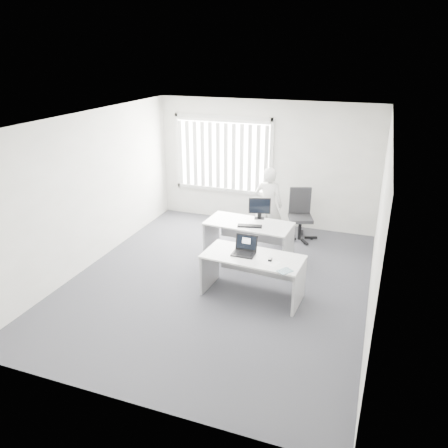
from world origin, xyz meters
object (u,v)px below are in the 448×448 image
(desk_far, at_px, (249,233))
(desk_near, at_px, (253,267))
(office_chair, at_px, (300,224))
(laptop, at_px, (243,247))
(person, at_px, (268,205))
(monitor, at_px, (260,208))

(desk_far, bearing_deg, desk_near, -66.77)
(office_chair, relative_size, laptop, 2.99)
(person, xyz_separation_m, monitor, (-0.01, -0.66, 0.15))
(desk_far, xyz_separation_m, person, (0.14, 0.95, 0.27))
(desk_far, distance_m, monitor, 0.52)
(desk_far, xyz_separation_m, office_chair, (0.75, 1.29, -0.19))
(office_chair, relative_size, monitor, 2.60)
(desk_near, distance_m, desk_far, 1.39)
(office_chair, bearing_deg, monitor, -141.15)
(desk_near, height_order, laptop, laptop)
(office_chair, bearing_deg, desk_near, -115.31)
(desk_near, bearing_deg, monitor, 106.29)
(desk_far, bearing_deg, monitor, 70.31)
(laptop, bearing_deg, desk_far, 103.17)
(office_chair, xyz_separation_m, monitor, (-0.63, -1.00, 0.61))
(office_chair, relative_size, person, 0.68)
(person, height_order, laptop, person)
(desk_far, bearing_deg, laptop, -73.20)
(desk_far, height_order, monitor, monitor)
(desk_far, distance_m, laptop, 1.40)
(office_chair, height_order, monitor, monitor)
(laptop, relative_size, monitor, 0.87)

